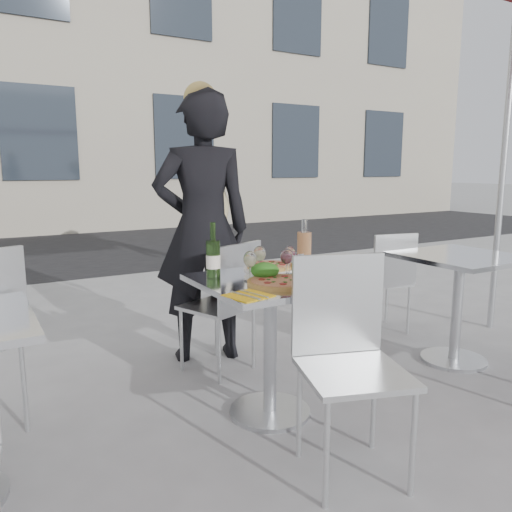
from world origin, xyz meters
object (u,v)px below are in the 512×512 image
pedestrian_b (210,209)px  wineglass_white_b (260,255)px  napkin_right (333,279)px  wineglass_white_a (250,260)px  main_table (270,318)px  chair_far (228,297)px  carafe (304,250)px  pizza_far (270,267)px  chair_near (346,345)px  wine_bottle (213,257)px  woman_diner (203,229)px  side_table_right (459,285)px  salad_plate (265,272)px  side_chair_rfar (387,274)px  napkin_left (248,295)px  sugar_shaker (299,263)px  pizza_near (280,282)px  wineglass_red_a (287,257)px  wineglass_red_b (289,255)px

pedestrian_b → wineglass_white_b: (-1.48, -3.82, 0.07)m
napkin_right → wineglass_white_a: bearing=140.6°
main_table → chair_far: bearing=84.6°
wineglass_white_b → carafe: bearing=-8.6°
main_table → pizza_far: size_ratio=2.46×
chair_near → wine_bottle: size_ratio=3.19×
main_table → chair_far: chair_far is taller
woman_diner → wineglass_white_b: size_ratio=11.60×
napkin_right → side_table_right: bearing=-4.7°
woman_diner → wine_bottle: woman_diner is taller
chair_near → pizza_far: size_ratio=3.08×
salad_plate → napkin_right: salad_plate is taller
side_table_right → pedestrian_b: size_ratio=0.48×
side_chair_rfar → salad_plate: salad_plate is taller
chair_far → wineglass_white_b: wineglass_white_b is taller
woman_diner → napkin_left: 1.24m
pizza_far → wineglass_white_b: size_ratio=1.94×
carafe → wineglass_white_b: (-0.27, 0.04, -0.01)m
pizza_far → chair_far: bearing=100.6°
main_table → woman_diner: 1.02m
sugar_shaker → wineglass_white_b: size_ratio=0.68×
chair_near → pizza_near: size_ratio=2.87×
side_chair_rfar → pedestrian_b: bearing=-77.1°
pizza_far → napkin_right: (0.14, -0.39, -0.01)m
chair_far → salad_plate: bearing=61.2°
woman_diner → carafe: size_ratio=6.30×
pizza_near → carafe: carafe is taller
main_table → carafe: bearing=18.3°
pizza_far → main_table: bearing=-121.5°
chair_far → wineglass_white_a: bearing=52.6°
side_chair_rfar → wineglass_red_a: (-1.43, -0.69, 0.37)m
side_table_right → chair_far: chair_far is taller
pizza_near → carafe: bearing=35.4°
chair_far → side_chair_rfar: 1.46m
chair_far → pizza_far: 0.48m
wine_bottle → napkin_right: bearing=-33.6°
wineglass_white_a → woman_diner: bearing=80.4°
woman_diner → napkin_right: size_ratio=8.46×
chair_near → pizza_near: bearing=116.9°
side_chair_rfar → pizza_near: size_ratio=2.52×
wineglass_red_a → wineglass_red_b: (0.06, 0.06, 0.00)m
chair_near → carafe: bearing=88.7°
carafe → pizza_far: bearing=139.8°
wine_bottle → napkin_right: 0.63m
wineglass_red_b → napkin_left: bearing=-144.8°
main_table → napkin_right: (0.27, -0.18, 0.21)m
wineglass_white_b → pedestrian_b: bearing=68.9°
wineglass_white_b → wineglass_red_a: size_ratio=1.00×
woman_diner → wine_bottle: bearing=84.6°
side_chair_rfar → wineglass_red_b: wineglass_red_b is taller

